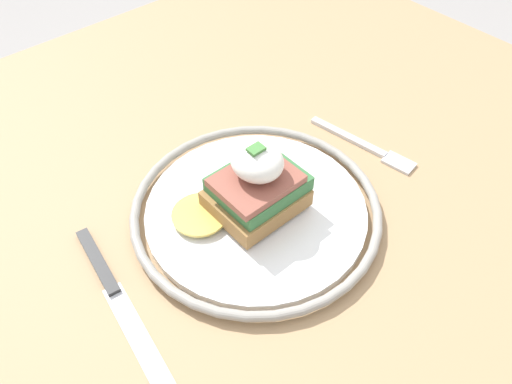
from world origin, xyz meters
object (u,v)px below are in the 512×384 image
Objects in this scene: fork at (366,146)px; knife at (114,291)px; sandwich at (255,185)px; plate at (256,209)px.

fork is 0.34m from knife.
knife is at bearing -5.20° from sandwich.
sandwich is 0.65× the size of knife.
fork is at bearing 177.16° from plate.
knife reaches higher than fork.
fork is (-0.17, 0.01, -0.01)m from plate.
sandwich is (0.00, -0.00, 0.04)m from plate.
fork is 0.72× the size of knife.
plate is 2.06× the size of sandwich.
knife is (0.16, -0.02, -0.01)m from plate.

